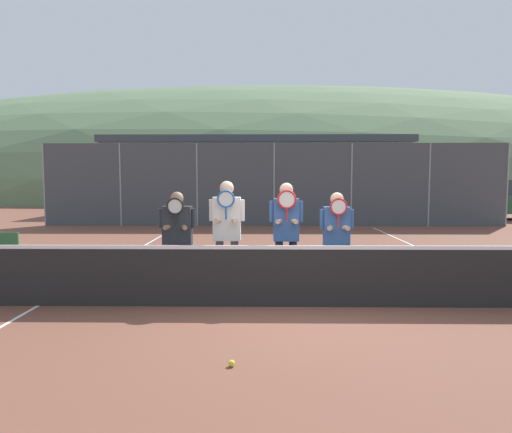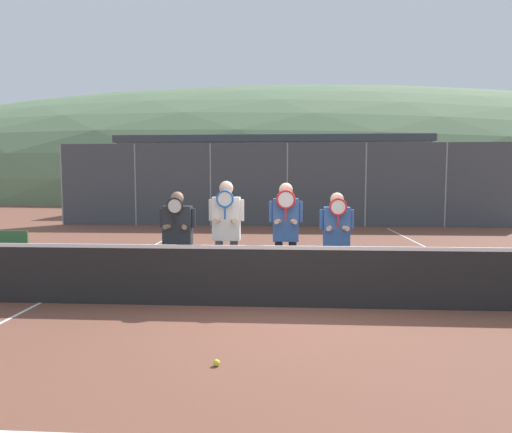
# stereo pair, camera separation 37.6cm
# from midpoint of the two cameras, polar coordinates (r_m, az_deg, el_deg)

# --- Properties ---
(ground_plane) EXTENTS (120.00, 120.00, 0.00)m
(ground_plane) POSITION_cam_midpoint_polar(r_m,az_deg,el_deg) (6.94, 5.92, -11.24)
(ground_plane) COLOR brown
(hill_distant) EXTENTS (138.66, 77.03, 26.96)m
(hill_distant) POSITION_cam_midpoint_polar(r_m,az_deg,el_deg) (67.80, 3.87, 3.14)
(hill_distant) COLOR #5B7551
(hill_distant) RESTS_ON ground_plane
(clubhouse_building) EXTENTS (16.46, 5.50, 4.15)m
(clubhouse_building) POSITION_cam_midpoint_polar(r_m,az_deg,el_deg) (26.07, 2.47, 5.17)
(clubhouse_building) COLOR #9EA3A8
(clubhouse_building) RESTS_ON ground_plane
(fence_back) EXTENTS (18.67, 0.06, 3.32)m
(fence_back) POSITION_cam_midpoint_polar(r_m,az_deg,el_deg) (18.34, 4.52, 3.97)
(fence_back) COLOR gray
(fence_back) RESTS_ON ground_plane
(tennis_net) EXTENTS (10.33, 0.09, 1.02)m
(tennis_net) POSITION_cam_midpoint_polar(r_m,az_deg,el_deg) (6.82, 5.96, -7.38)
(tennis_net) COLOR gray
(tennis_net) RESTS_ON ground_plane
(court_line_left_sideline) EXTENTS (0.05, 16.00, 0.01)m
(court_line_left_sideline) POSITION_cam_midpoint_polar(r_m,az_deg,el_deg) (10.47, -16.40, -5.91)
(court_line_left_sideline) COLOR white
(court_line_left_sideline) RESTS_ON ground_plane
(court_line_right_sideline) EXTENTS (0.05, 16.00, 0.01)m
(court_line_right_sideline) POSITION_cam_midpoint_polar(r_m,az_deg,el_deg) (10.68, 26.42, -6.02)
(court_line_right_sideline) COLOR white
(court_line_right_sideline) RESTS_ON ground_plane
(player_leftmost) EXTENTS (0.61, 0.34, 1.69)m
(player_leftmost) POSITION_cam_midpoint_polar(r_m,az_deg,el_deg) (7.64, -8.39, -2.05)
(player_leftmost) COLOR white
(player_leftmost) RESTS_ON ground_plane
(player_center_left) EXTENTS (0.58, 0.34, 1.87)m
(player_center_left) POSITION_cam_midpoint_polar(r_m,az_deg,el_deg) (7.49, -2.28, -1.32)
(player_center_left) COLOR #56565B
(player_center_left) RESTS_ON ground_plane
(player_center_right) EXTENTS (0.55, 0.34, 1.84)m
(player_center_right) POSITION_cam_midpoint_polar(r_m,az_deg,el_deg) (7.51, 5.17, -1.49)
(player_center_right) COLOR #232838
(player_center_right) RESTS_ON ground_plane
(player_rightmost) EXTENTS (0.55, 0.34, 1.68)m
(player_rightmost) POSITION_cam_midpoint_polar(r_m,az_deg,el_deg) (7.56, 11.44, -2.24)
(player_rightmost) COLOR #56565B
(player_rightmost) RESTS_ON ground_plane
(car_far_left) EXTENTS (4.61, 2.00, 1.83)m
(car_far_left) POSITION_cam_midpoint_polar(r_m,az_deg,el_deg) (22.17, -7.86, 2.19)
(car_far_left) COLOR navy
(car_far_left) RESTS_ON ground_plane
(car_left_of_center) EXTENTS (4.73, 1.92, 1.85)m
(car_left_of_center) POSITION_cam_midpoint_polar(r_m,az_deg,el_deg) (21.99, 6.20, 2.21)
(car_left_of_center) COLOR silver
(car_left_of_center) RESTS_ON ground_plane
(car_center) EXTENTS (4.52, 1.94, 1.82)m
(car_center) POSITION_cam_midpoint_polar(r_m,az_deg,el_deg) (22.88, 19.71, 2.02)
(car_center) COLOR #285638
(car_center) RESTS_ON ground_plane
(tennis_ball_on_court) EXTENTS (0.07, 0.07, 0.07)m
(tennis_ball_on_court) POSITION_cam_midpoint_polar(r_m,az_deg,el_deg) (4.88, -2.64, -17.81)
(tennis_ball_on_court) COLOR #CCDB33
(tennis_ball_on_court) RESTS_ON ground_plane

